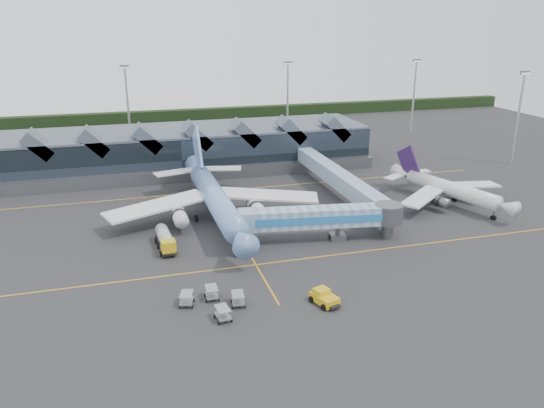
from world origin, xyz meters
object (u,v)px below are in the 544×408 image
object	(u,v)px
main_airliner	(214,197)
jet_bridge	(331,217)
fuel_truck	(165,239)
pushback_tug	(324,298)
regional_jet	(447,188)

from	to	relation	value
main_airliner	jet_bridge	size ratio (longest dim) A/B	1.67
fuel_truck	pushback_tug	world-z (taller)	fuel_truck
main_airliner	jet_bridge	xyz separation A→B (m)	(16.40, -14.51, -0.36)
regional_jet	fuel_truck	size ratio (longest dim) A/B	3.25
main_airliner	jet_bridge	distance (m)	21.90
fuel_truck	jet_bridge	bearing A→B (deg)	-12.79
jet_bridge	pushback_tug	size ratio (longest dim) A/B	5.98
fuel_truck	pushback_tug	distance (m)	28.89
jet_bridge	fuel_truck	world-z (taller)	jet_bridge
regional_jet	jet_bridge	xyz separation A→B (m)	(-28.32, -10.52, 0.75)
jet_bridge	fuel_truck	xyz separation A→B (m)	(-26.12, 3.96, -2.25)
regional_jet	pushback_tug	size ratio (longest dim) A/B	6.28
fuel_truck	pushback_tug	xyz separation A→B (m)	(17.74, -22.79, -0.80)
fuel_truck	pushback_tug	bearing A→B (deg)	-56.26
regional_jet	jet_bridge	distance (m)	30.22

